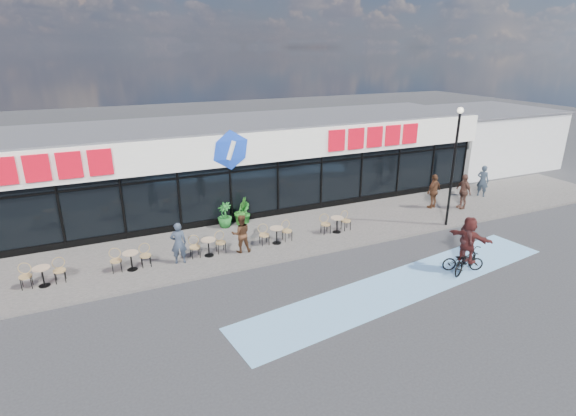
{
  "coord_description": "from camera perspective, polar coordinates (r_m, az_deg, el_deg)",
  "views": [
    {
      "loc": [
        -6.02,
        -13.15,
        8.3
      ],
      "look_at": [
        1.49,
        3.5,
        1.76
      ],
      "focal_mm": 28.0,
      "sensor_mm": 36.0,
      "label": 1
    }
  ],
  "objects": [
    {
      "name": "ground",
      "position": [
        16.67,
        0.28,
        -10.14
      ],
      "size": [
        120.0,
        120.0,
        0.0
      ],
      "primitive_type": "plane",
      "color": "#28282B",
      "rests_on": "ground"
    },
    {
      "name": "sidewalk",
      "position": [
        20.39,
        -4.99,
        -4.23
      ],
      "size": [
        44.0,
        5.0,
        0.1
      ],
      "primitive_type": "cube",
      "color": "#605A55",
      "rests_on": "ground"
    },
    {
      "name": "bike_lane",
      "position": [
        17.46,
        14.6,
        -9.35
      ],
      "size": [
        14.17,
        4.13,
        0.01
      ],
      "primitive_type": "cube",
      "rotation": [
        0.0,
        0.0,
        0.14
      ],
      "color": "#6B9ECB",
      "rests_on": "ground"
    },
    {
      "name": "building",
      "position": [
        24.58,
        -9.41,
        5.41
      ],
      "size": [
        30.6,
        6.57,
        4.75
      ],
      "color": "black",
      "rests_on": "ground"
    },
    {
      "name": "neighbour_building",
      "position": [
        36.41,
        23.29,
        8.27
      ],
      "size": [
        9.2,
        7.2,
        4.11
      ],
      "color": "silver",
      "rests_on": "ground"
    },
    {
      "name": "lamp_post",
      "position": [
        22.4,
        20.37,
        5.94
      ],
      "size": [
        0.28,
        0.28,
        5.68
      ],
      "color": "black",
      "rests_on": "sidewalk"
    },
    {
      "name": "bistro_set_1",
      "position": [
        18.74,
        -28.72,
        -7.31
      ],
      "size": [
        1.54,
        0.62,
        0.9
      ],
      "color": "tan",
      "rests_on": "sidewalk"
    },
    {
      "name": "bistro_set_2",
      "position": [
        18.64,
        -19.33,
        -6.03
      ],
      "size": [
        1.54,
        0.62,
        0.9
      ],
      "color": "tan",
      "rests_on": "sidewalk"
    },
    {
      "name": "bistro_set_3",
      "position": [
        19.04,
        -10.13,
        -4.62
      ],
      "size": [
        1.54,
        0.62,
        0.9
      ],
      "color": "tan",
      "rests_on": "sidewalk"
    },
    {
      "name": "bistro_set_4",
      "position": [
        19.91,
        -1.56,
        -3.19
      ],
      "size": [
        1.54,
        0.62,
        0.9
      ],
      "color": "tan",
      "rests_on": "sidewalk"
    },
    {
      "name": "bistro_set_5",
      "position": [
        21.19,
        6.12,
        -1.84
      ],
      "size": [
        1.54,
        0.62,
        0.9
      ],
      "color": "tan",
      "rests_on": "sidewalk"
    },
    {
      "name": "potted_plant_left",
      "position": [
        21.78,
        -8.05,
        -0.89
      ],
      "size": [
        0.95,
        0.95,
        1.21
      ],
      "primitive_type": "imported",
      "rotation": [
        0.0,
        0.0,
        5.35
      ],
      "color": "#195A1F",
      "rests_on": "sidewalk"
    },
    {
      "name": "potted_plant_mid",
      "position": [
        22.22,
        -5.51,
        -0.59
      ],
      "size": [
        0.66,
        0.72,
        1.05
      ],
      "primitive_type": "imported",
      "rotation": [
        0.0,
        0.0,
        2.01
      ],
      "color": "#1E6A1F",
      "rests_on": "sidewalk"
    },
    {
      "name": "potted_plant_right",
      "position": [
        22.06,
        -6.01,
        -0.35
      ],
      "size": [
        0.94,
        0.94,
        1.34
      ],
      "primitive_type": "imported",
      "rotation": [
        0.0,
        0.0,
        0.8
      ],
      "color": "#23641C",
      "rests_on": "sidewalk"
    },
    {
      "name": "patron_left",
      "position": [
        18.43,
        -13.73,
        -4.35
      ],
      "size": [
        0.68,
        0.49,
        1.73
      ],
      "primitive_type": "imported",
      "rotation": [
        0.0,
        0.0,
        3.02
      ],
      "color": "#2D3747",
      "rests_on": "sidewalk"
    },
    {
      "name": "patron_right",
      "position": [
        18.98,
        -5.98,
        -3.25
      ],
      "size": [
        0.9,
        0.75,
        1.66
      ],
      "primitive_type": "imported",
      "rotation": [
        0.0,
        0.0,
        2.98
      ],
      "color": "#3E2516",
      "rests_on": "sidewalk"
    },
    {
      "name": "pedestrian_a",
      "position": [
        25.79,
        21.38,
        1.99
      ],
      "size": [
        0.59,
        1.16,
        1.9
      ],
      "primitive_type": "imported",
      "rotation": [
        0.0,
        0.0,
        -1.69
      ],
      "color": "brown",
      "rests_on": "sidewalk"
    },
    {
      "name": "pedestrian_b",
      "position": [
        28.37,
        23.49,
        3.19
      ],
      "size": [
        0.67,
        0.79,
        1.84
      ],
      "primitive_type": "imported",
      "rotation": [
        0.0,
        0.0,
        1.98
      ],
      "color": "#2A3642",
      "rests_on": "sidewalk"
    },
    {
      "name": "pedestrian_c",
      "position": [
        25.3,
        18.03,
        2.04
      ],
      "size": [
        1.18,
        0.71,
        1.87
      ],
      "primitive_type": "imported",
      "rotation": [
        0.0,
        0.0,
        3.39
      ],
      "color": "#4E2E1C",
      "rests_on": "sidewalk"
    },
    {
      "name": "cyclist_a",
      "position": [
        18.8,
        21.51,
        -4.9
      ],
      "size": [
        1.69,
        1.15,
        2.25
      ],
      "color": "black",
      "rests_on": "ground"
    },
    {
      "name": "cyclist_b",
      "position": [
        18.72,
        21.82,
        -4.77
      ],
      "size": [
        1.99,
        1.76,
        2.27
      ],
      "color": "black",
      "rests_on": "ground"
    }
  ]
}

